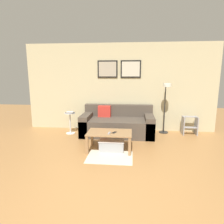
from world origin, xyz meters
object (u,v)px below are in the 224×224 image
at_px(storage_bin, 112,145).
at_px(step_stool, 190,125).
at_px(cell_phone, 114,132).
at_px(remote_control, 109,133).
at_px(couch, 117,124).
at_px(floor_lamp, 166,99).
at_px(coffee_table, 110,135).
at_px(book_stack, 70,112).
at_px(side_table, 70,121).

distance_m(storage_bin, step_stool, 2.47).
bearing_deg(cell_phone, remote_control, -115.72).
xyz_separation_m(couch, floor_lamp, (1.32, 0.14, 0.72)).
height_order(coffee_table, floor_lamp, floor_lamp).
xyz_separation_m(coffee_table, book_stack, (-1.24, 1.09, 0.28)).
xyz_separation_m(coffee_table, cell_phone, (0.10, -0.03, 0.07)).
relative_size(couch, cell_phone, 14.13).
bearing_deg(step_stool, side_table, -175.52).
distance_m(cell_phone, step_stool, 2.44).
xyz_separation_m(floor_lamp, remote_control, (-1.40, -1.42, -0.58)).
relative_size(couch, coffee_table, 2.01).
relative_size(storage_bin, cell_phone, 3.98).
xyz_separation_m(floor_lamp, cell_phone, (-1.30, -1.35, -0.58)).
height_order(coffee_table, remote_control, remote_control).
xyz_separation_m(storage_bin, cell_phone, (0.05, -0.01, 0.29)).
bearing_deg(remote_control, couch, 94.03).
relative_size(floor_lamp, remote_control, 9.56).
bearing_deg(remote_control, floor_lamp, 52.96).
bearing_deg(coffee_table, remote_control, -86.79).
bearing_deg(book_stack, side_table, 123.68).
bearing_deg(step_stool, book_stack, -175.12).
height_order(side_table, book_stack, book_stack).
height_order(storage_bin, remote_control, remote_control).
height_order(couch, book_stack, couch).
xyz_separation_m(floor_lamp, side_table, (-2.66, -0.21, -0.64)).
height_order(side_table, step_stool, side_table).
distance_m(side_table, step_stool, 3.36).
relative_size(floor_lamp, book_stack, 6.18).
height_order(book_stack, cell_phone, book_stack).
bearing_deg(coffee_table, step_stool, 33.22).
height_order(storage_bin, side_table, side_table).
relative_size(storage_bin, step_stool, 1.09).
distance_m(couch, coffee_table, 1.19).
bearing_deg(storage_bin, coffee_table, 164.93).
bearing_deg(storage_bin, book_stack, 139.52).
xyz_separation_m(coffee_table, step_stool, (2.10, 1.37, -0.07)).
distance_m(floor_lamp, side_table, 2.75).
bearing_deg(couch, cell_phone, -89.06).
bearing_deg(cell_phone, coffee_table, -167.38).
height_order(book_stack, step_stool, book_stack).
xyz_separation_m(coffee_table, storage_bin, (0.05, -0.01, -0.22)).
bearing_deg(remote_control, step_stool, 42.73).
relative_size(book_stack, remote_control, 1.55).
xyz_separation_m(storage_bin, book_stack, (-1.29, 1.10, 0.49)).
height_order(floor_lamp, book_stack, floor_lamp).
distance_m(remote_control, step_stool, 2.57).
distance_m(book_stack, cell_phone, 1.76).
relative_size(remote_control, cell_phone, 1.07).
bearing_deg(couch, side_table, -176.94).
bearing_deg(floor_lamp, remote_control, -134.57).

